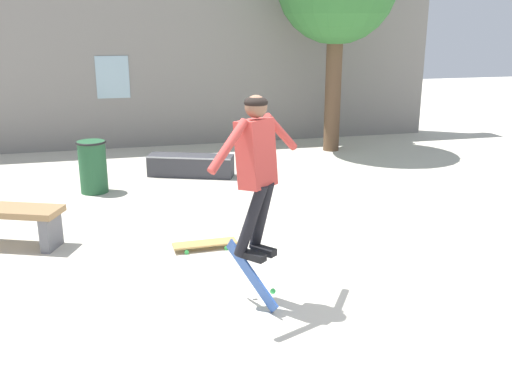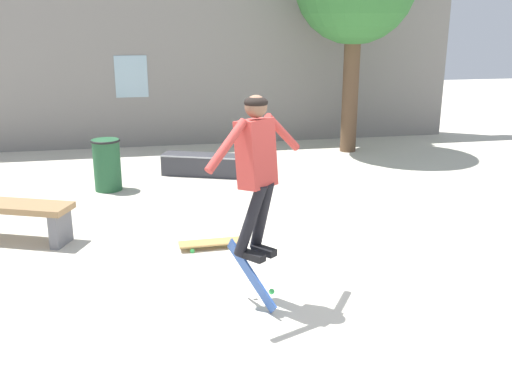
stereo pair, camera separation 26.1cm
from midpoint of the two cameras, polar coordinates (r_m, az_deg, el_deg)
name	(u,v)px [view 2 (the right image)]	position (r m, az deg, el deg)	size (l,w,h in m)	color
ground_plane	(275,288)	(6.17, 3.11, -9.62)	(40.00, 40.00, 0.00)	beige
building_backdrop	(198,41)	(13.18, -5.25, 14.81)	(12.61, 0.52, 5.64)	gray
park_bench	(11,214)	(7.89, -22.46, -2.02)	(1.65, 1.03, 0.51)	#99754C
skate_ledge	(205,165)	(10.51, -4.44, 2.73)	(1.60, 0.96, 0.39)	#38383D
trash_bin	(107,164)	(9.78, -13.94, 2.76)	(0.49, 0.49, 0.86)	#235633
skater	(256,162)	(5.32, 1.41, 2.97)	(1.08, 0.87, 1.57)	#B23833
skateboard_flipping	(252,276)	(5.65, 0.89, -8.38)	(0.38, 0.62, 0.69)	#2D519E
skateboard_resting	(211,243)	(7.18, -3.49, -5.08)	(0.81, 0.26, 0.08)	#AD894C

